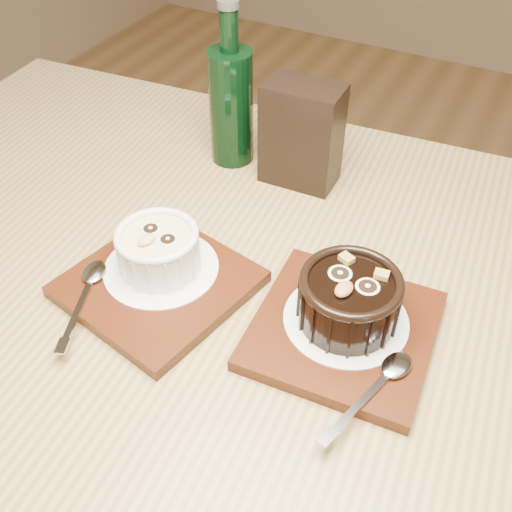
{
  "coord_description": "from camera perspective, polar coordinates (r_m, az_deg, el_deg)",
  "views": [
    {
      "loc": [
        0.03,
        -0.3,
        1.24
      ],
      "look_at": [
        -0.18,
        0.11,
        0.81
      ],
      "focal_mm": 42.0,
      "sensor_mm": 36.0,
      "label": 1
    }
  ],
  "objects": [
    {
      "name": "spoon_left",
      "position": [
        0.67,
        -16.04,
        -3.51
      ],
      "size": [
        0.07,
        0.13,
        0.01
      ],
      "primitive_type": null,
      "rotation": [
        0.0,
        0.0,
        0.38
      ],
      "color": "#B9BBC2",
      "rests_on": "tray_left"
    },
    {
      "name": "spoon_right",
      "position": [
        0.58,
        11.28,
        -12.16
      ],
      "size": [
        0.06,
        0.14,
        0.01
      ],
      "primitive_type": null,
      "rotation": [
        0.0,
        0.0,
        -0.28
      ],
      "color": "#B9BBC2",
      "rests_on": "tray_right"
    },
    {
      "name": "green_bottle",
      "position": [
        0.84,
        -2.38,
        14.35
      ],
      "size": [
        0.06,
        0.06,
        0.22
      ],
      "color": "black",
      "rests_on": "table"
    },
    {
      "name": "tray_right",
      "position": [
        0.63,
        8.3,
        -7.0
      ],
      "size": [
        0.19,
        0.19,
        0.01
      ],
      "primitive_type": "cube",
      "rotation": [
        0.0,
        0.0,
        0.07
      ],
      "color": "#411A0A",
      "rests_on": "table"
    },
    {
      "name": "ramekin_dark",
      "position": [
        0.61,
        8.87,
        -3.91
      ],
      "size": [
        0.1,
        0.1,
        0.06
      ],
      "rotation": [
        0.0,
        0.0,
        -0.15
      ],
      "color": "black",
      "rests_on": "doily_right"
    },
    {
      "name": "condiment_stand",
      "position": [
        0.8,
        4.36,
        11.44
      ],
      "size": [
        0.1,
        0.06,
        0.14
      ],
      "primitive_type": "cube",
      "rotation": [
        0.0,
        0.0,
        0.04
      ],
      "color": "black",
      "rests_on": "table"
    },
    {
      "name": "doily_left",
      "position": [
        0.69,
        -9.01,
        -1.12
      ],
      "size": [
        0.13,
        0.13,
        0.0
      ],
      "primitive_type": "cylinder",
      "color": "white",
      "rests_on": "tray_left"
    },
    {
      "name": "doily_right",
      "position": [
        0.63,
        8.55,
        -5.97
      ],
      "size": [
        0.13,
        0.13,
        0.0
      ],
      "primitive_type": "cylinder",
      "color": "white",
      "rests_on": "tray_right"
    },
    {
      "name": "tray_left",
      "position": [
        0.68,
        -9.25,
        -2.64
      ],
      "size": [
        0.21,
        0.21,
        0.01
      ],
      "primitive_type": "cube",
      "rotation": [
        0.0,
        0.0,
        -0.2
      ],
      "color": "#411A0A",
      "rests_on": "table"
    },
    {
      "name": "table",
      "position": [
        0.74,
        -1.05,
        -8.4
      ],
      "size": [
        1.26,
        0.89,
        0.75
      ],
      "rotation": [
        0.0,
        0.0,
        0.08
      ],
      "color": "olive",
      "rests_on": "ground"
    },
    {
      "name": "ramekin_white",
      "position": [
        0.67,
        -9.29,
        0.7
      ],
      "size": [
        0.09,
        0.09,
        0.05
      ],
      "rotation": [
        0.0,
        0.0,
        -0.23
      ],
      "color": "white",
      "rests_on": "doily_left"
    }
  ]
}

